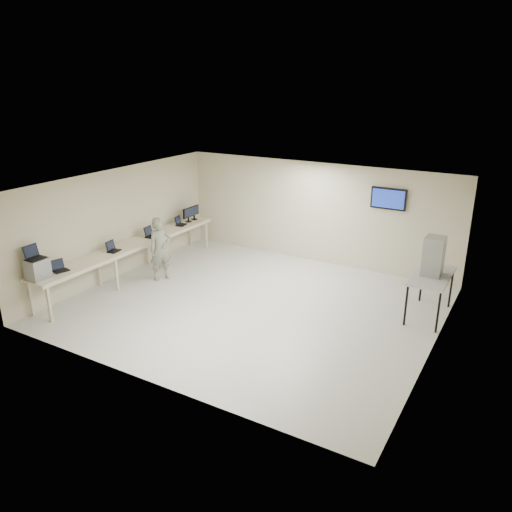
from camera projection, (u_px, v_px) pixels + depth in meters
The scene contains 13 objects.
room at pixel (254, 247), 11.01m from camera, with size 8.01×7.01×2.81m.
workbench at pixel (132, 246), 12.87m from camera, with size 0.76×6.00×0.90m.
equipment_box at pixel (37, 269), 10.56m from camera, with size 0.37×0.42×0.44m, color gray.
laptop_on_box at pixel (34, 255), 10.49m from camera, with size 0.32×0.38×0.29m.
laptop_0 at pixel (59, 268), 11.03m from camera, with size 0.34×0.37×0.25m.
laptop_1 at pixel (112, 248), 12.29m from camera, with size 0.31×0.35×0.25m.
laptop_2 at pixel (150, 234), 13.41m from camera, with size 0.33×0.38×0.27m.
laptop_3 at pixel (180, 223), 14.46m from camera, with size 0.33×0.37×0.25m.
monitor_near at pixel (188, 213), 14.72m from camera, with size 0.19×0.43×0.42m.
monitor_far at pixel (194, 211), 14.95m from camera, with size 0.19×0.43×0.42m.
soldier at pixel (160, 249), 12.69m from camera, with size 0.60×0.39×1.64m, color #5F6555.
side_table at pixel (432, 278), 10.68m from camera, with size 0.75×1.61×0.96m.
storage_bins at pixel (434, 256), 10.52m from camera, with size 0.40×0.44×0.84m.
Camera 1 is at (5.31, -8.94, 4.95)m, focal length 35.00 mm.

